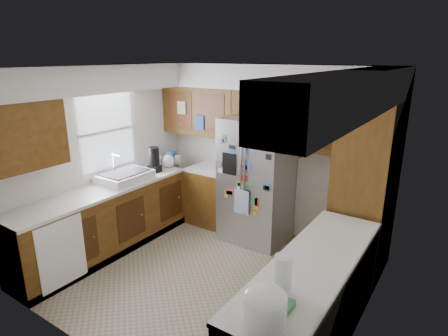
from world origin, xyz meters
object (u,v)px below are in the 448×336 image
at_px(fridge, 256,180).
at_px(paper_towel, 283,274).
at_px(rice_cooker, 265,304).
at_px(pantry, 365,190).

distance_m(fridge, paper_towel, 2.66).
distance_m(fridge, rice_cooker, 2.99).
bearing_deg(fridge, paper_towel, -56.69).
height_order(fridge, paper_towel, fridge).
distance_m(rice_cooker, paper_towel, 0.37).
distance_m(pantry, rice_cooker, 2.53).
height_order(pantry, paper_towel, pantry).
height_order(pantry, rice_cooker, pantry).
xyz_separation_m(fridge, paper_towel, (1.46, -2.22, 0.17)).
height_order(pantry, fridge, pantry).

